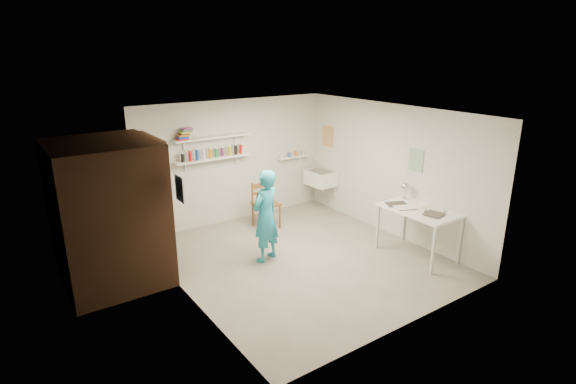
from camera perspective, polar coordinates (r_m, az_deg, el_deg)
floor at (r=7.51m, az=1.76°, el=-8.50°), size 4.00×4.50×0.02m
ceiling at (r=6.80m, az=1.95°, el=10.13°), size 4.00×4.50×0.02m
wall_back at (r=8.91m, az=-6.86°, el=3.92°), size 4.00×0.02×2.40m
wall_front at (r=5.53m, az=16.02°, el=-5.44°), size 4.00×0.02×2.40m
wall_left at (r=6.14m, az=-13.42°, el=-2.87°), size 0.02×4.50×2.40m
wall_right at (r=8.37m, az=12.99°, el=2.69°), size 0.02×4.50×2.40m
doorway_recess at (r=7.15m, az=-16.30°, el=-1.85°), size 0.02×0.90×2.00m
corridor_box at (r=6.96m, az=-21.85°, el=-2.53°), size 1.40×1.50×2.10m
door_lintel at (r=6.89m, az=-16.90°, el=6.44°), size 0.06×1.05×0.10m
door_jamb_near at (r=6.71m, az=-14.74°, el=-3.02°), size 0.06×0.10×2.00m
door_jamb_far at (r=7.61m, az=-17.40°, el=-0.77°), size 0.06×0.10×2.00m
shelf_lower at (r=8.54m, az=-9.44°, el=4.24°), size 1.50×0.22×0.03m
shelf_upper at (r=8.46m, az=-9.58°, el=6.88°), size 1.50×0.22×0.03m
ledge_shelf at (r=9.54m, az=0.60°, el=4.48°), size 0.70×0.14×0.03m
poster_left at (r=6.08m, az=-13.64°, el=0.40°), size 0.01×0.28×0.36m
poster_right_a at (r=9.54m, az=5.05°, el=7.06°), size 0.01×0.34×0.42m
poster_right_b at (r=7.94m, az=15.94°, el=3.88°), size 0.01×0.30×0.38m
belfast_sink at (r=9.52m, az=4.19°, el=1.79°), size 0.48×0.60×0.30m
man at (r=7.18m, az=-2.87°, el=-3.07°), size 0.64×0.53×1.52m
wall_clock at (r=7.30m, az=-3.26°, el=-0.62°), size 0.27×0.13×0.27m
wooden_chair at (r=8.58m, az=-2.80°, el=-1.51°), size 0.47×0.45×0.96m
work_table at (r=7.74m, az=16.11°, el=-4.97°), size 0.74×1.24×0.82m
desk_lamp at (r=7.98m, az=14.71°, el=0.66°), size 0.15×0.15×0.15m
spray_cans at (r=8.52m, az=-9.48°, el=4.90°), size 1.32×0.06×0.17m
book_stack at (r=8.23m, az=-13.03°, el=7.17°), size 0.30×0.14×0.20m
ledge_pots at (r=9.53m, az=0.60°, el=4.83°), size 0.48×0.07×0.09m
papers at (r=7.59m, az=16.38°, el=-1.99°), size 0.30×0.22×0.03m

